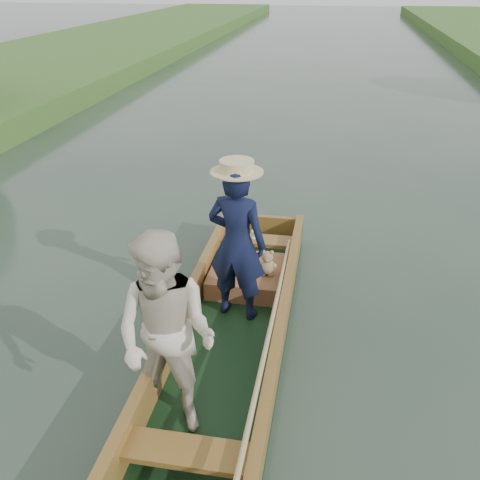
# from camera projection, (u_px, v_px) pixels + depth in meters

# --- Properties ---
(ground) EXTENTS (120.00, 120.00, 0.00)m
(ground) POSITION_uv_depth(u_px,v_px,m) (230.00, 349.00, 5.46)
(ground) COLOR #283D30
(ground) RESTS_ON ground
(trees_far) EXTENTS (22.17, 8.95, 4.46)m
(trees_far) POSITION_uv_depth(u_px,v_px,m) (375.00, 16.00, 12.47)
(trees_far) COLOR #47331E
(trees_far) RESTS_ON ground
(punt) EXTENTS (1.31, 5.01, 1.82)m
(punt) POSITION_uv_depth(u_px,v_px,m) (212.00, 310.00, 4.97)
(punt) COLOR black
(punt) RESTS_ON ground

